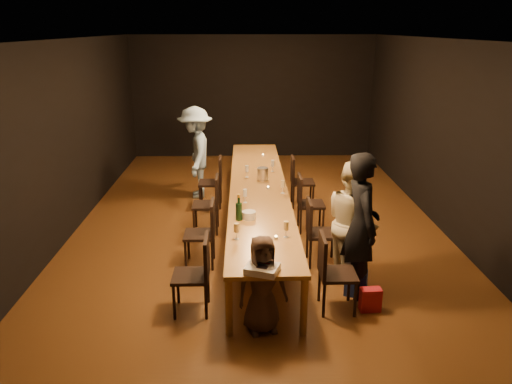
{
  "coord_description": "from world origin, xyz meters",
  "views": [
    {
      "loc": [
        -0.23,
        -7.55,
        3.17
      ],
      "look_at": [
        -0.06,
        -1.01,
        1.0
      ],
      "focal_mm": 35.0,
      "sensor_mm": 36.0,
      "label": 1
    }
  ],
  "objects_px": {
    "chair_right_3": "(303,181)",
    "woman_tan": "(352,222)",
    "birthday_cake": "(262,269)",
    "plate_stack": "(249,215)",
    "woman_birthday": "(361,225)",
    "chair_right_2": "(311,203)",
    "ice_bucket": "(263,174)",
    "table": "(258,190)",
    "chair_left_1": "(199,234)",
    "chair_right_0": "(338,273)",
    "chair_left_0": "(191,275)",
    "man_blue": "(196,153)",
    "chair_right_1": "(322,233)",
    "chair_left_2": "(206,204)",
    "chair_left_3": "(210,182)",
    "champagne_bottle": "(239,207)",
    "child": "(262,284)"
  },
  "relations": [
    {
      "from": "chair_right_3",
      "to": "woman_tan",
      "type": "xyz_separation_m",
      "value": [
        0.3,
        -2.86,
        0.34
      ]
    },
    {
      "from": "birthday_cake",
      "to": "plate_stack",
      "type": "bearing_deg",
      "value": 114.04
    },
    {
      "from": "chair_right_3",
      "to": "birthday_cake",
      "type": "bearing_deg",
      "value": -12.34
    },
    {
      "from": "woman_birthday",
      "to": "chair_right_3",
      "type": "bearing_deg",
      "value": 1.14
    },
    {
      "from": "chair_right_2",
      "to": "ice_bucket",
      "type": "distance_m",
      "value": 0.95
    },
    {
      "from": "table",
      "to": "woman_tan",
      "type": "xyz_separation_m",
      "value": [
        1.15,
        -1.66,
        0.1
      ]
    },
    {
      "from": "chair_left_1",
      "to": "woman_birthday",
      "type": "height_order",
      "value": "woman_birthday"
    },
    {
      "from": "chair_right_3",
      "to": "ice_bucket",
      "type": "height_order",
      "value": "ice_bucket"
    },
    {
      "from": "chair_right_0",
      "to": "chair_left_0",
      "type": "height_order",
      "value": "same"
    },
    {
      "from": "woman_tan",
      "to": "birthday_cake",
      "type": "xyz_separation_m",
      "value": [
        -1.2,
        -1.24,
        -0.02
      ]
    },
    {
      "from": "table",
      "to": "chair_right_2",
      "type": "distance_m",
      "value": 0.88
    },
    {
      "from": "man_blue",
      "to": "ice_bucket",
      "type": "height_order",
      "value": "man_blue"
    },
    {
      "from": "chair_left_0",
      "to": "chair_right_1",
      "type": "bearing_deg",
      "value": -54.78
    },
    {
      "from": "chair_right_2",
      "to": "chair_left_0",
      "type": "relative_size",
      "value": 1.0
    },
    {
      "from": "chair_right_2",
      "to": "chair_right_3",
      "type": "bearing_deg",
      "value": 180.0
    },
    {
      "from": "table",
      "to": "man_blue",
      "type": "xyz_separation_m",
      "value": [
        -1.15,
        1.79,
        0.18
      ]
    },
    {
      "from": "table",
      "to": "plate_stack",
      "type": "relative_size",
      "value": 32.54
    },
    {
      "from": "chair_right_0",
      "to": "woman_birthday",
      "type": "bearing_deg",
      "value": 139.28
    },
    {
      "from": "woman_tan",
      "to": "chair_right_2",
      "type": "bearing_deg",
      "value": -4.88
    },
    {
      "from": "chair_right_1",
      "to": "birthday_cake",
      "type": "height_order",
      "value": "chair_right_1"
    },
    {
      "from": "chair_left_1",
      "to": "birthday_cake",
      "type": "xyz_separation_m",
      "value": [
        0.8,
        -1.7,
        0.32
      ]
    },
    {
      "from": "table",
      "to": "chair_left_1",
      "type": "distance_m",
      "value": 1.49
    },
    {
      "from": "chair_left_2",
      "to": "table",
      "type": "bearing_deg",
      "value": -90.0
    },
    {
      "from": "table",
      "to": "ice_bucket",
      "type": "bearing_deg",
      "value": 78.5
    },
    {
      "from": "woman_tan",
      "to": "man_blue",
      "type": "bearing_deg",
      "value": 18.59
    },
    {
      "from": "chair_right_0",
      "to": "chair_left_3",
      "type": "xyz_separation_m",
      "value": [
        -1.7,
        3.6,
        0.0
      ]
    },
    {
      "from": "table",
      "to": "chair_right_2",
      "type": "bearing_deg",
      "value": 0.0
    },
    {
      "from": "birthday_cake",
      "to": "chair_right_0",
      "type": "bearing_deg",
      "value": 48.63
    },
    {
      "from": "chair_right_1",
      "to": "chair_left_2",
      "type": "xyz_separation_m",
      "value": [
        -1.7,
        1.2,
        0.0
      ]
    },
    {
      "from": "chair_left_2",
      "to": "champagne_bottle",
      "type": "height_order",
      "value": "champagne_bottle"
    },
    {
      "from": "champagne_bottle",
      "to": "ice_bucket",
      "type": "distance_m",
      "value": 1.86
    },
    {
      "from": "chair_left_1",
      "to": "ice_bucket",
      "type": "height_order",
      "value": "ice_bucket"
    },
    {
      "from": "chair_left_0",
      "to": "man_blue",
      "type": "relative_size",
      "value": 0.53
    },
    {
      "from": "champagne_bottle",
      "to": "chair_right_3",
      "type": "bearing_deg",
      "value": 66.32
    },
    {
      "from": "chair_left_2",
      "to": "chair_left_3",
      "type": "distance_m",
      "value": 1.2
    },
    {
      "from": "woman_tan",
      "to": "man_blue",
      "type": "distance_m",
      "value": 4.14
    },
    {
      "from": "child",
      "to": "chair_right_0",
      "type": "bearing_deg",
      "value": 10.51
    },
    {
      "from": "chair_right_2",
      "to": "man_blue",
      "type": "distance_m",
      "value": 2.71
    },
    {
      "from": "chair_right_2",
      "to": "champagne_bottle",
      "type": "height_order",
      "value": "champagne_bottle"
    },
    {
      "from": "champagne_bottle",
      "to": "ice_bucket",
      "type": "height_order",
      "value": "champagne_bottle"
    },
    {
      "from": "chair_right_0",
      "to": "woman_tan",
      "type": "height_order",
      "value": "woman_tan"
    },
    {
      "from": "chair_right_1",
      "to": "ice_bucket",
      "type": "height_order",
      "value": "ice_bucket"
    },
    {
      "from": "chair_left_2",
      "to": "birthday_cake",
      "type": "relative_size",
      "value": 2.33
    },
    {
      "from": "woman_tan",
      "to": "plate_stack",
      "type": "distance_m",
      "value": 1.35
    },
    {
      "from": "plate_stack",
      "to": "chair_left_1",
      "type": "bearing_deg",
      "value": 165.41
    },
    {
      "from": "table",
      "to": "chair_right_0",
      "type": "xyz_separation_m",
      "value": [
        0.85,
        -2.4,
        -0.24
      ]
    },
    {
      "from": "table",
      "to": "man_blue",
      "type": "relative_size",
      "value": 3.41
    },
    {
      "from": "chair_right_2",
      "to": "child",
      "type": "xyz_separation_m",
      "value": [
        -0.89,
        -2.8,
        0.09
      ]
    },
    {
      "from": "chair_right_0",
      "to": "ice_bucket",
      "type": "bearing_deg",
      "value": -164.65
    },
    {
      "from": "chair_right_3",
      "to": "child",
      "type": "distance_m",
      "value": 4.1
    }
  ]
}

